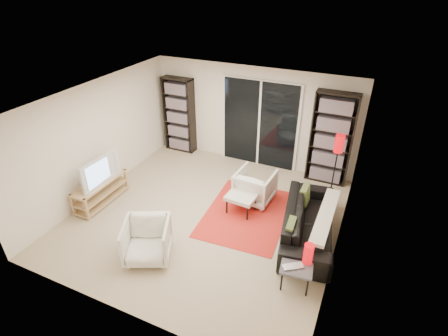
{
  "coord_description": "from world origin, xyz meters",
  "views": [
    {
      "loc": [
        2.62,
        -4.92,
        4.34
      ],
      "look_at": [
        0.25,
        0.3,
        1.0
      ],
      "focal_mm": 28.0,
      "sensor_mm": 36.0,
      "label": 1
    }
  ],
  "objects_px": {
    "bookshelf_right": "(331,139)",
    "ottoman": "(241,197)",
    "bookshelf_left": "(179,115)",
    "side_table": "(297,267)",
    "sofa": "(309,222)",
    "armchair_back": "(255,186)",
    "armchair_front": "(147,240)",
    "tv_stand": "(101,191)",
    "floor_lamp": "(338,150)"
  },
  "relations": [
    {
      "from": "bookshelf_right",
      "to": "ottoman",
      "type": "bearing_deg",
      "value": -124.39
    },
    {
      "from": "sofa",
      "to": "armchair_back",
      "type": "relative_size",
      "value": 2.88
    },
    {
      "from": "sofa",
      "to": "armchair_back",
      "type": "distance_m",
      "value": 1.45
    },
    {
      "from": "armchair_front",
      "to": "side_table",
      "type": "height_order",
      "value": "armchair_front"
    },
    {
      "from": "side_table",
      "to": "ottoman",
      "type": "bearing_deg",
      "value": 137.05
    },
    {
      "from": "armchair_front",
      "to": "ottoman",
      "type": "distance_m",
      "value": 2.06
    },
    {
      "from": "ottoman",
      "to": "floor_lamp",
      "type": "distance_m",
      "value": 2.22
    },
    {
      "from": "bookshelf_left",
      "to": "ottoman",
      "type": "xyz_separation_m",
      "value": [
        2.53,
        -1.93,
        -0.63
      ]
    },
    {
      "from": "bookshelf_right",
      "to": "tv_stand",
      "type": "xyz_separation_m",
      "value": [
        -4.11,
        -2.82,
        -0.79
      ]
    },
    {
      "from": "tv_stand",
      "to": "armchair_front",
      "type": "relative_size",
      "value": 1.68
    },
    {
      "from": "armchair_back",
      "to": "bookshelf_left",
      "type": "bearing_deg",
      "value": -24.71
    },
    {
      "from": "bookshelf_right",
      "to": "tv_stand",
      "type": "bearing_deg",
      "value": -145.62
    },
    {
      "from": "sofa",
      "to": "bookshelf_right",
      "type": "bearing_deg",
      "value": -7.45
    },
    {
      "from": "ottoman",
      "to": "side_table",
      "type": "relative_size",
      "value": 1.1
    },
    {
      "from": "floor_lamp",
      "to": "tv_stand",
      "type": "bearing_deg",
      "value": -151.93
    },
    {
      "from": "bookshelf_left",
      "to": "side_table",
      "type": "height_order",
      "value": "bookshelf_left"
    },
    {
      "from": "armchair_back",
      "to": "ottoman",
      "type": "bearing_deg",
      "value": 81.7
    },
    {
      "from": "bookshelf_right",
      "to": "armchair_back",
      "type": "relative_size",
      "value": 2.76
    },
    {
      "from": "tv_stand",
      "to": "ottoman",
      "type": "bearing_deg",
      "value": 17.6
    },
    {
      "from": "side_table",
      "to": "bookshelf_left",
      "type": "bearing_deg",
      "value": 140.5
    },
    {
      "from": "bookshelf_right",
      "to": "floor_lamp",
      "type": "height_order",
      "value": "bookshelf_right"
    },
    {
      "from": "armchair_front",
      "to": "ottoman",
      "type": "height_order",
      "value": "armchair_front"
    },
    {
      "from": "bookshelf_right",
      "to": "floor_lamp",
      "type": "xyz_separation_m",
      "value": [
        0.22,
        -0.5,
        0.02
      ]
    },
    {
      "from": "armchair_back",
      "to": "side_table",
      "type": "relative_size",
      "value": 1.4
    },
    {
      "from": "armchair_front",
      "to": "ottoman",
      "type": "xyz_separation_m",
      "value": [
        0.97,
        1.82,
        -0.0
      ]
    },
    {
      "from": "armchair_back",
      "to": "floor_lamp",
      "type": "bearing_deg",
      "value": -143.86
    },
    {
      "from": "bookshelf_left",
      "to": "side_table",
      "type": "relative_size",
      "value": 3.59
    },
    {
      "from": "ottoman",
      "to": "side_table",
      "type": "xyz_separation_m",
      "value": [
        1.47,
        -1.37,
        0.01
      ]
    },
    {
      "from": "sofa",
      "to": "side_table",
      "type": "xyz_separation_m",
      "value": [
        0.08,
        -1.19,
        0.04
      ]
    },
    {
      "from": "tv_stand",
      "to": "sofa",
      "type": "relative_size",
      "value": 0.59
    },
    {
      "from": "bookshelf_right",
      "to": "side_table",
      "type": "xyz_separation_m",
      "value": [
        0.15,
        -3.29,
        -0.69
      ]
    },
    {
      "from": "side_table",
      "to": "bookshelf_right",
      "type": "bearing_deg",
      "value": 92.54
    },
    {
      "from": "tv_stand",
      "to": "floor_lamp",
      "type": "xyz_separation_m",
      "value": [
        4.34,
        2.31,
        0.81
      ]
    },
    {
      "from": "sofa",
      "to": "side_table",
      "type": "bearing_deg",
      "value": 174.64
    },
    {
      "from": "bookshelf_right",
      "to": "sofa",
      "type": "relative_size",
      "value": 0.96
    },
    {
      "from": "tv_stand",
      "to": "sofa",
      "type": "xyz_separation_m",
      "value": [
        4.18,
        0.72,
        0.06
      ]
    },
    {
      "from": "armchair_front",
      "to": "floor_lamp",
      "type": "bearing_deg",
      "value": 27.31
    },
    {
      "from": "bookshelf_right",
      "to": "ottoman",
      "type": "distance_m",
      "value": 2.44
    },
    {
      "from": "bookshelf_right",
      "to": "sofa",
      "type": "distance_m",
      "value": 2.22
    },
    {
      "from": "sofa",
      "to": "floor_lamp",
      "type": "xyz_separation_m",
      "value": [
        0.16,
        1.6,
        0.75
      ]
    },
    {
      "from": "sofa",
      "to": "tv_stand",
      "type": "bearing_deg",
      "value": 90.48
    },
    {
      "from": "armchair_front",
      "to": "side_table",
      "type": "distance_m",
      "value": 2.48
    },
    {
      "from": "sofa",
      "to": "armchair_front",
      "type": "height_order",
      "value": "armchair_front"
    },
    {
      "from": "bookshelf_left",
      "to": "floor_lamp",
      "type": "distance_m",
      "value": 4.1
    },
    {
      "from": "bookshelf_left",
      "to": "ottoman",
      "type": "height_order",
      "value": "bookshelf_left"
    },
    {
      "from": "side_table",
      "to": "floor_lamp",
      "type": "xyz_separation_m",
      "value": [
        0.08,
        2.79,
        0.72
      ]
    },
    {
      "from": "tv_stand",
      "to": "side_table",
      "type": "xyz_separation_m",
      "value": [
        4.26,
        -0.48,
        0.09
      ]
    },
    {
      "from": "bookshelf_right",
      "to": "ottoman",
      "type": "xyz_separation_m",
      "value": [
        -1.32,
        -1.93,
        -0.7
      ]
    },
    {
      "from": "armchair_back",
      "to": "floor_lamp",
      "type": "distance_m",
      "value": 1.85
    },
    {
      "from": "armchair_back",
      "to": "floor_lamp",
      "type": "relative_size",
      "value": 0.54
    }
  ]
}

